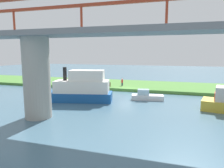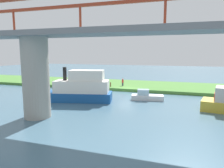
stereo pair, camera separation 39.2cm
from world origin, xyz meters
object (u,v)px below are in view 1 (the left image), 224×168
person_on_bank (122,82)px  mooring_post (110,84)px  skiff_small (66,88)px  houseboat_blue (81,89)px  riverboat_paddlewheel (146,96)px  bridge_pylon (37,78)px

person_on_bank → mooring_post: person_on_bank is taller
person_on_bank → skiff_small: person_on_bank is taller
mooring_post → houseboat_blue: houseboat_blue is taller
person_on_bank → houseboat_blue: bearing=77.2°
riverboat_paddlewheel → person_on_bank: bearing=-55.6°
houseboat_blue → skiff_small: houseboat_blue is taller
houseboat_blue → mooring_post: bearing=-95.2°
skiff_small → bridge_pylon: bearing=109.3°
bridge_pylon → person_on_bank: (-3.61, -20.23, -2.89)m
houseboat_blue → riverboat_paddlewheel: 9.37m
person_on_bank → houseboat_blue: 12.41m
bridge_pylon → mooring_post: 18.77m
mooring_post → riverboat_paddlewheel: riverboat_paddlewheel is taller
houseboat_blue → riverboat_paddlewheel: bearing=-157.5°
person_on_bank → skiff_small: bearing=33.6°
bridge_pylon → riverboat_paddlewheel: bridge_pylon is taller
mooring_post → riverboat_paddlewheel: 10.19m
bridge_pylon → houseboat_blue: bridge_pylon is taller
person_on_bank → mooring_post: size_ratio=1.75×
skiff_small → mooring_post: bearing=-150.1°
bridge_pylon → riverboat_paddlewheel: 15.46m
bridge_pylon → skiff_small: bearing=-70.7°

